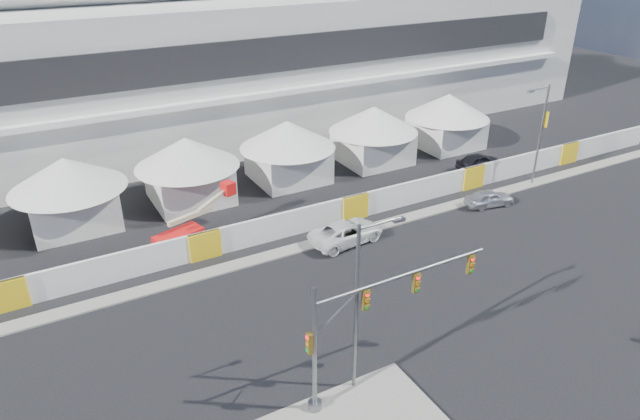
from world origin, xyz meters
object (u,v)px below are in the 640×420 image
lot_car_b (479,161)px  streetlight_curb (540,129)px  sedan_silver (489,198)px  traffic_mast (357,328)px  streetlight_median (361,297)px  boom_lift (187,232)px  pickup_curb (347,232)px

lot_car_b → streetlight_curb: 6.76m
sedan_silver → traffic_mast: (-20.64, -12.36, 3.28)m
streetlight_median → boom_lift: streetlight_median is taller
lot_car_b → streetlight_median: (-24.98, -18.24, 4.51)m
streetlight_median → streetlight_curb: streetlight_median is taller
traffic_mast → boom_lift: bearing=97.9°
lot_car_b → traffic_mast: bearing=131.6°
lot_car_b → boom_lift: (-27.98, -0.39, 0.18)m
streetlight_median → streetlight_curb: size_ratio=1.01×
pickup_curb → streetlight_curb: (19.42, 0.79, 4.36)m
streetlight_median → traffic_mast: bearing=-137.8°
streetlight_curb → sedan_silver: bearing=-167.7°
sedan_silver → streetlight_median: (-20.19, -11.94, 4.58)m
lot_car_b → boom_lift: 27.98m
sedan_silver → traffic_mast: bearing=132.3°
streetlight_median → pickup_curb: bearing=60.8°
traffic_mast → streetlight_median: streetlight_median is taller
lot_car_b → traffic_mast: traffic_mast is taller
sedan_silver → traffic_mast: traffic_mast is taller
lot_car_b → traffic_mast: (-25.43, -18.65, 3.21)m
sedan_silver → lot_car_b: bearing=-25.9°
streetlight_median → sedan_silver: bearing=30.6°
pickup_curb → traffic_mast: (-7.46, -12.92, 3.19)m
sedan_silver → streetlight_curb: streetlight_curb is taller
lot_car_b → streetlight_median: bearing=131.5°
sedan_silver → traffic_mast: 24.28m
pickup_curb → boom_lift: bearing=56.3°
lot_car_b → sedan_silver: bearing=148.1°
lot_car_b → boom_lift: boom_lift is taller
boom_lift → lot_car_b: bearing=-16.0°
streetlight_median → streetlight_curb: 29.58m
pickup_curb → traffic_mast: 15.25m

